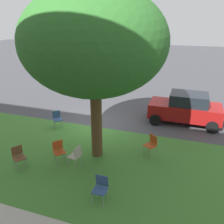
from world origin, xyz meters
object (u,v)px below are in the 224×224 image
(chair_2, at_px, (19,155))
(chair_5, at_px, (57,118))
(chair_0, at_px, (101,187))
(chair_1, at_px, (151,143))
(chair_3, at_px, (76,155))
(chair_4, at_px, (59,150))
(street_tree, at_px, (94,43))
(parked_car, at_px, (186,108))

(chair_2, height_order, chair_5, same)
(chair_0, distance_m, chair_2, 3.63)
(chair_0, xyz_separation_m, chair_1, (-1.01, -3.16, 0.00))
(chair_2, bearing_deg, chair_1, -151.46)
(chair_3, relative_size, chair_4, 1.00)
(chair_2, height_order, chair_4, same)
(chair_2, relative_size, chair_4, 1.00)
(chair_1, bearing_deg, street_tree, 18.41)
(street_tree, distance_m, chair_5, 5.26)
(chair_0, height_order, parked_car, parked_car)
(street_tree, bearing_deg, chair_5, -31.30)
(chair_5, bearing_deg, chair_4, 121.86)
(street_tree, xyz_separation_m, parked_car, (-3.27, -4.49, -3.67))
(chair_0, relative_size, chair_1, 1.00)
(chair_3, bearing_deg, chair_4, -8.64)
(chair_1, height_order, parked_car, parked_car)
(street_tree, height_order, chair_5, street_tree)
(chair_3, bearing_deg, chair_5, -48.76)
(chair_2, relative_size, chair_3, 1.00)
(chair_0, distance_m, chair_5, 5.85)
(chair_2, height_order, chair_3, same)
(street_tree, distance_m, chair_4, 4.28)
(chair_1, bearing_deg, chair_5, -12.02)
(parked_car, bearing_deg, street_tree, 53.90)
(chair_4, bearing_deg, chair_2, 34.41)
(chair_4, height_order, chair_5, same)
(chair_0, distance_m, chair_4, 2.79)
(street_tree, distance_m, chair_2, 5.01)
(street_tree, height_order, chair_2, street_tree)
(street_tree, bearing_deg, chair_2, 35.97)
(chair_2, bearing_deg, chair_3, -160.50)
(chair_1, xyz_separation_m, chair_3, (2.55, 1.77, 0.00))
(chair_2, height_order, parked_car, parked_car)
(parked_car, bearing_deg, chair_3, 56.30)
(chair_5, bearing_deg, chair_1, 167.98)
(chair_3, height_order, chair_5, same)
(chair_1, height_order, chair_3, same)
(chair_0, height_order, chair_2, same)
(chair_0, xyz_separation_m, chair_3, (1.54, -1.38, 0.00))
(chair_0, height_order, chair_3, same)
(chair_0, bearing_deg, chair_3, -41.89)
(chair_0, xyz_separation_m, chair_4, (2.34, -1.51, 0.00))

